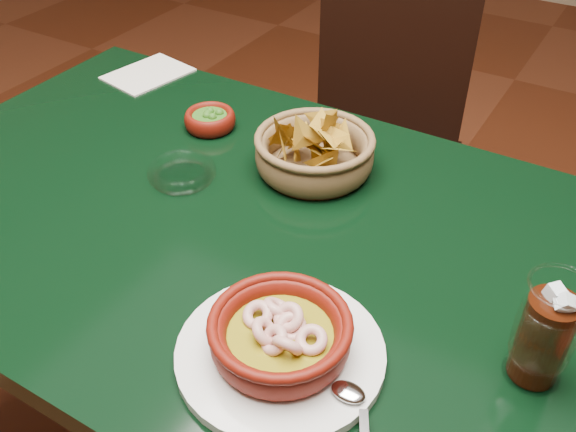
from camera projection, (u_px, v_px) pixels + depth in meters
The scene contains 8 objects.
dining_table at pixel (224, 257), 1.09m from camera, with size 1.20×0.80×0.75m.
dining_chair at pixel (379, 147), 1.68m from camera, with size 0.50×0.50×0.89m.
shrimp_plate at pixel (281, 340), 0.78m from camera, with size 0.31×0.26×0.08m.
chip_basket at pixel (314, 152), 1.10m from camera, with size 0.24×0.24×0.15m.
guacamole_ramekin at pixel (210, 120), 1.23m from camera, with size 0.12×0.12×0.04m.
cola_drink at pixel (545, 333), 0.73m from camera, with size 0.15×0.15×0.17m.
glass_ashtray at pixel (182, 173), 1.10m from camera, with size 0.13×0.13×0.03m.
paper_menu at pixel (148, 74), 1.42m from camera, with size 0.16×0.19×0.00m.
Camera 1 is at (0.51, -0.65, 1.38)m, focal length 40.00 mm.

